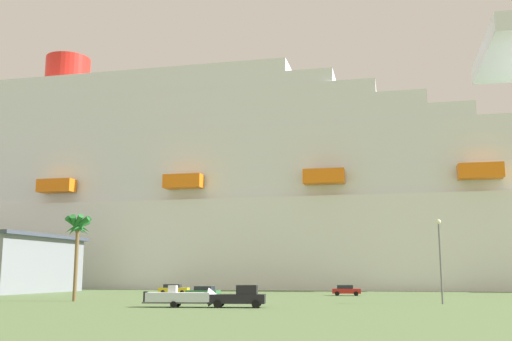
% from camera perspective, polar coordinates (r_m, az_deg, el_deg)
% --- Properties ---
extents(ground_plane, '(600.00, 600.00, 0.00)m').
position_cam_1_polar(ground_plane, '(105.06, -0.36, -11.58)').
color(ground_plane, '#567042').
extents(cruise_ship, '(292.95, 47.54, 64.34)m').
position_cam_1_polar(cruise_ship, '(139.75, -6.00, -3.14)').
color(cruise_ship, white).
rests_on(cruise_ship, ground_plane).
extents(pickup_truck, '(5.73, 2.60, 2.20)m').
position_cam_1_polar(pickup_truck, '(60.59, -1.58, -11.96)').
color(pickup_truck, black).
rests_on(pickup_truck, ground_plane).
extents(small_boat_on_trailer, '(8.94, 2.50, 2.15)m').
position_cam_1_polar(small_boat_on_trailer, '(61.43, -6.68, -11.95)').
color(small_boat_on_trailer, '#595960').
rests_on(small_boat_on_trailer, ground_plane).
extents(palm_tree, '(3.46, 3.52, 10.49)m').
position_cam_1_polar(palm_tree, '(77.02, -16.64, -5.46)').
color(palm_tree, brown).
rests_on(palm_tree, ground_plane).
extents(street_lamp, '(0.56, 0.56, 9.35)m').
position_cam_1_polar(street_lamp, '(70.35, 17.15, -7.22)').
color(street_lamp, slate).
rests_on(street_lamp, ground_plane).
extents(parked_car_yellow_taxi, '(4.81, 2.25, 1.58)m').
position_cam_1_polar(parked_car_yellow_taxi, '(98.92, -7.87, -11.13)').
color(parked_car_yellow_taxi, yellow).
rests_on(parked_car_yellow_taxi, ground_plane).
extents(parked_car_red_hatchback, '(4.27, 2.02, 1.58)m').
position_cam_1_polar(parked_car_red_hatchback, '(92.57, 8.61, -11.22)').
color(parked_car_red_hatchback, red).
rests_on(parked_car_red_hatchback, ground_plane).
extents(parked_car_green_wagon, '(4.63, 2.59, 1.58)m').
position_cam_1_polar(parked_car_green_wagon, '(84.28, -5.03, -11.44)').
color(parked_car_green_wagon, '#2D723F').
rests_on(parked_car_green_wagon, ground_plane).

